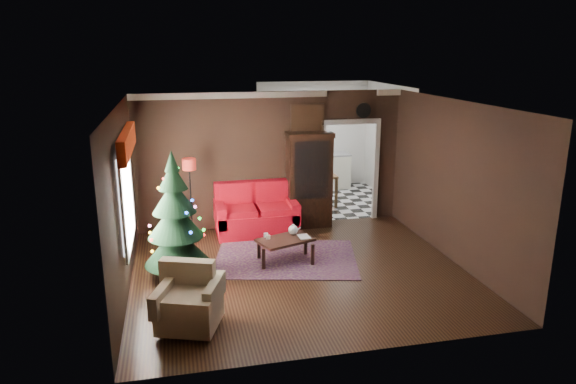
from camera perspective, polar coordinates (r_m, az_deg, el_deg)
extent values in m
plane|color=black|center=(8.90, 1.27, -8.67)|extent=(5.50, 5.50, 0.00)
plane|color=white|center=(8.17, 1.39, 9.57)|extent=(5.50, 5.50, 0.00)
plane|color=black|center=(10.80, -1.84, 3.48)|extent=(5.50, 0.00, 5.50)
plane|color=black|center=(6.15, 6.92, -5.98)|extent=(5.50, 0.00, 5.50)
plane|color=black|center=(8.24, -17.60, -1.05)|extent=(0.00, 5.50, 5.50)
plane|color=black|center=(9.45, 17.75, 1.01)|extent=(0.00, 5.50, 5.50)
cube|color=white|center=(8.41, -17.25, -0.33)|extent=(0.05, 1.60, 1.40)
cube|color=#A0270B|center=(8.23, -17.15, 5.21)|extent=(0.12, 2.10, 0.35)
plane|color=silver|center=(12.95, 4.37, -0.91)|extent=(3.00, 3.00, 0.00)
cube|color=white|center=(13.96, 2.79, 7.44)|extent=(0.70, 0.06, 0.70)
cube|color=#4D3043|center=(9.41, -0.26, -7.24)|extent=(2.83, 2.33, 0.01)
cylinder|color=beige|center=(9.12, -2.17, -4.92)|extent=(0.09, 0.09, 0.06)
cylinder|color=white|center=(9.21, -2.42, -4.70)|extent=(0.10, 0.10, 0.07)
imported|color=#7E624A|center=(9.12, 1.18, -4.26)|extent=(0.19, 0.03, 0.26)
cylinder|color=silver|center=(11.12, 8.20, 8.79)|extent=(0.32, 0.32, 0.06)
cube|color=tan|center=(10.78, 2.12, 8.04)|extent=(0.62, 0.05, 0.52)
cube|color=white|center=(13.95, 2.99, 2.21)|extent=(1.80, 0.60, 0.90)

